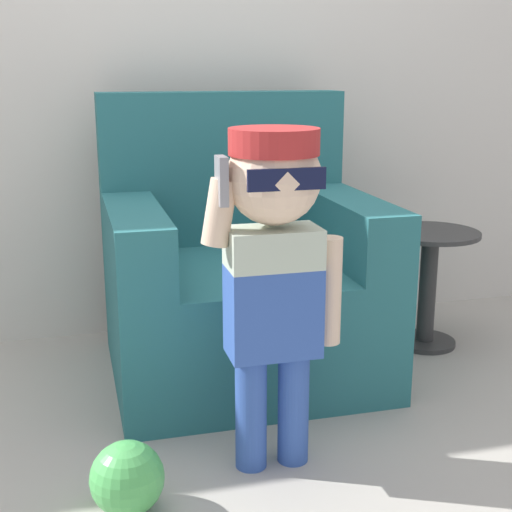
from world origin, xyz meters
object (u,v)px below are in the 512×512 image
at_px(armchair, 240,280).
at_px(side_table, 428,277).
at_px(person_child, 274,249).
at_px(toy_ball, 127,478).

relative_size(armchair, side_table, 2.13).
distance_m(armchair, person_child, 0.78).
height_order(armchair, toy_ball, armchair).
xyz_separation_m(armchair, toy_ball, (-0.51, -0.85, -0.26)).
height_order(person_child, toy_ball, person_child).
distance_m(person_child, toy_ball, 0.73).
bearing_deg(armchair, side_table, 2.40).
relative_size(person_child, side_table, 2.00).
xyz_separation_m(armchair, side_table, (0.82, 0.03, -0.06)).
height_order(armchair, side_table, armchair).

